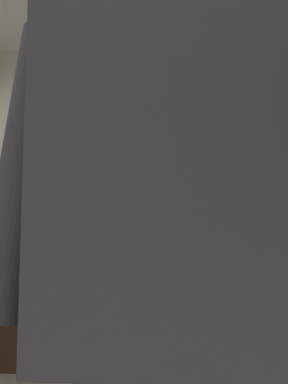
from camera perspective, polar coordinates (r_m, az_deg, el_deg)
The scene contains 5 objects.
wall_back at distance 3.38m, azimuth 1.07°, elevation -1.85°, with size 3.95×0.12×2.69m, color beige.
wainscot_band_back at distance 3.33m, azimuth 1.01°, elevation -13.96°, with size 3.35×0.03×1.28m, color #382319.
urinal_solo at distance 3.17m, azimuth -0.97°, elevation -11.89°, with size 0.40×0.34×1.24m.
person at distance 0.73m, azimuth 4.21°, elevation -8.73°, with size 0.69×0.60×1.80m.
soap_dispenser at distance 3.59m, azimuth -19.32°, elevation 0.11°, with size 0.10×0.07×0.18m, color silver.
Camera 1 is at (0.21, -1.60, 1.11)m, focal length 38.14 mm.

